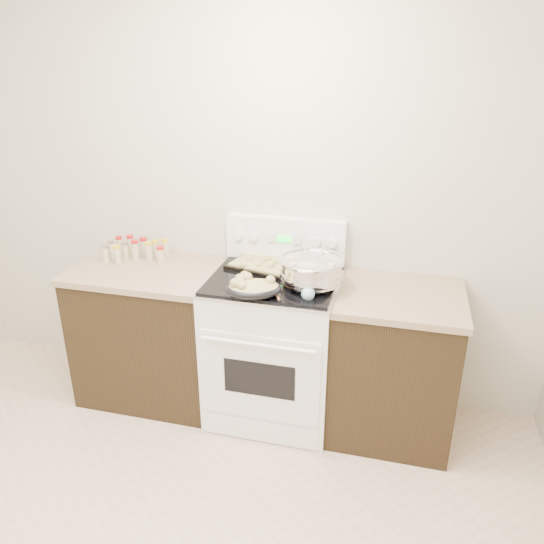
% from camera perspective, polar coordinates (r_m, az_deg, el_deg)
% --- Properties ---
extents(room_shell, '(4.10, 3.60, 2.75)m').
position_cam_1_polar(room_shell, '(1.79, -22.40, 5.31)').
color(room_shell, beige).
rests_on(room_shell, ground).
extents(counter_left, '(0.93, 0.67, 0.92)m').
position_cam_1_polar(counter_left, '(3.63, -12.64, -6.22)').
color(counter_left, black).
rests_on(counter_left, ground).
extents(counter_right, '(0.73, 0.67, 0.92)m').
position_cam_1_polar(counter_right, '(3.29, 12.87, -9.52)').
color(counter_right, black).
rests_on(counter_right, ground).
extents(kitchen_range, '(0.78, 0.73, 1.22)m').
position_cam_1_polar(kitchen_range, '(3.34, 0.24, -7.72)').
color(kitchen_range, white).
rests_on(kitchen_range, ground).
extents(mixing_bowl, '(0.43, 0.43, 0.22)m').
position_cam_1_polar(mixing_bowl, '(3.00, 4.22, 0.00)').
color(mixing_bowl, silver).
rests_on(mixing_bowl, kitchen_range).
extents(roasting_pan, '(0.36, 0.30, 0.11)m').
position_cam_1_polar(roasting_pan, '(2.89, -2.08, -1.66)').
color(roasting_pan, black).
rests_on(roasting_pan, kitchen_range).
extents(baking_sheet, '(0.48, 0.39, 0.06)m').
position_cam_1_polar(baking_sheet, '(3.27, -0.76, 0.78)').
color(baking_sheet, black).
rests_on(baking_sheet, kitchen_range).
extents(wooden_spoon, '(0.14, 0.24, 0.04)m').
position_cam_1_polar(wooden_spoon, '(2.90, -0.69, -2.35)').
color(wooden_spoon, '#9E6C48').
rests_on(wooden_spoon, kitchen_range).
extents(blue_ladle, '(0.20, 0.21, 0.09)m').
position_cam_1_polar(blue_ladle, '(2.87, 4.15, -2.27)').
color(blue_ladle, '#7DADBB').
rests_on(blue_ladle, kitchen_range).
extents(spice_jars, '(0.40, 0.24, 0.13)m').
position_cam_1_polar(spice_jars, '(3.59, -14.42, 2.39)').
color(spice_jars, '#BFB28C').
rests_on(spice_jars, counter_left).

